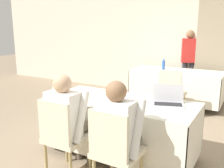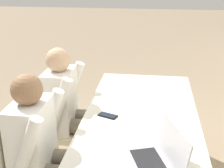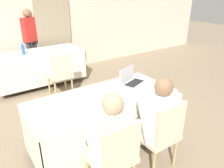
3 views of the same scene
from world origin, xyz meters
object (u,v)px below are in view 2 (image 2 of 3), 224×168
object	(u,v)px
chair_near_left	(59,122)
chair_near_right	(31,166)
person_checkered_shirt	(70,106)
person_white_shirt	(44,147)
laptop	(157,160)
cell_phone	(108,116)

from	to	relation	value
chair_near_left	chair_near_right	size ratio (longest dim) A/B	1.00
person_checkered_shirt	person_white_shirt	xyz separation A→B (m)	(0.65, 0.00, 0.00)
chair_near_right	chair_near_left	bearing A→B (deg)	0.00
laptop	cell_phone	size ratio (longest dim) A/B	2.76
chair_near_left	person_white_shirt	world-z (taller)	person_white_shirt
chair_near_left	laptop	bearing A→B (deg)	-137.01
chair_near_right	person_white_shirt	bearing A→B (deg)	-90.00
laptop	cell_phone	xyz separation A→B (m)	(-0.57, -0.35, -0.04)
chair_near_right	person_checkered_shirt	size ratio (longest dim) A/B	0.78
cell_phone	laptop	bearing A→B (deg)	53.57
chair_near_right	person_checkered_shirt	xyz separation A→B (m)	(-0.65, 0.10, 0.16)
chair_near_left	person_white_shirt	size ratio (longest dim) A/B	0.78
laptop	person_checkered_shirt	xyz separation A→B (m)	(-0.90, -0.73, -0.14)
cell_phone	chair_near_right	world-z (taller)	chair_near_right
person_white_shirt	cell_phone	bearing A→B (deg)	-49.94
cell_phone	person_white_shirt	size ratio (longest dim) A/B	0.13
chair_near_left	person_checkered_shirt	world-z (taller)	person_checkered_shirt
cell_phone	chair_near_left	world-z (taller)	chair_near_left
laptop	cell_phone	world-z (taller)	laptop
chair_near_left	person_checkered_shirt	distance (m)	0.19
cell_phone	person_white_shirt	distance (m)	0.50
chair_near_right	cell_phone	bearing A→B (deg)	-56.54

